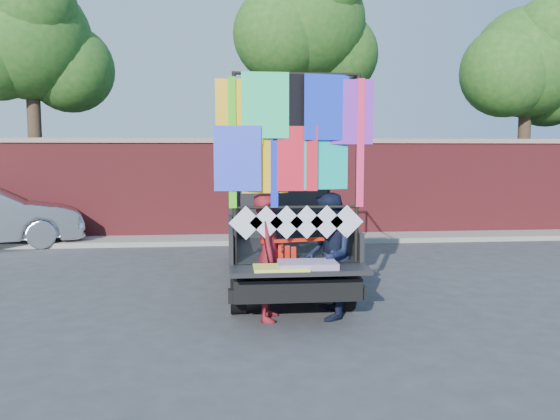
{
  "coord_description": "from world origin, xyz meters",
  "views": [
    {
      "loc": [
        -1.28,
        -7.35,
        2.24
      ],
      "look_at": [
        -0.57,
        -0.01,
        1.46
      ],
      "focal_mm": 35.0,
      "sensor_mm": 36.0,
      "label": 1
    }
  ],
  "objects": [
    {
      "name": "woman",
      "position": [
        -0.74,
        -0.2,
        0.86
      ],
      "size": [
        0.48,
        0.67,
        1.71
      ],
      "primitive_type": "imported",
      "rotation": [
        0.0,
        0.0,
        1.45
      ],
      "color": "maroon",
      "rests_on": "ground"
    },
    {
      "name": "tree_right",
      "position": [
        7.52,
        8.12,
        4.75
      ],
      "size": [
        4.2,
        3.3,
        6.62
      ],
      "color": "#38281C",
      "rests_on": "ground"
    },
    {
      "name": "pickup_truck",
      "position": [
        -0.39,
        2.16,
        0.82
      ],
      "size": [
        2.06,
        5.17,
        3.25
      ],
      "color": "black",
      "rests_on": "ground"
    },
    {
      "name": "tree_mid",
      "position": [
        1.02,
        8.12,
        5.7
      ],
      "size": [
        4.2,
        3.3,
        7.73
      ],
      "color": "#38281C",
      "rests_on": "ground"
    },
    {
      "name": "tree_left",
      "position": [
        -6.48,
        8.12,
        5.12
      ],
      "size": [
        4.2,
        3.3,
        7.05
      ],
      "color": "#38281C",
      "rests_on": "ground"
    },
    {
      "name": "man",
      "position": [
        0.06,
        -0.2,
        0.85
      ],
      "size": [
        0.72,
        0.89,
        1.7
      ],
      "primitive_type": "imported",
      "rotation": [
        0.0,
        0.0,
        -1.67
      ],
      "color": "black",
      "rests_on": "ground"
    },
    {
      "name": "curb",
      "position": [
        0.0,
        6.3,
        0.06
      ],
      "size": [
        30.0,
        1.2,
        0.12
      ],
      "primitive_type": "cube",
      "color": "gray",
      "rests_on": "ground"
    },
    {
      "name": "streamer_bundle",
      "position": [
        -0.46,
        -0.21,
        0.87
      ],
      "size": [
        1.03,
        0.26,
        0.71
      ],
      "color": "red",
      "rests_on": "ground"
    },
    {
      "name": "brick_wall",
      "position": [
        0.0,
        7.0,
        1.33
      ],
      "size": [
        30.0,
        0.45,
        2.61
      ],
      "color": "maroon",
      "rests_on": "ground"
    },
    {
      "name": "ground",
      "position": [
        0.0,
        0.0,
        0.0
      ],
      "size": [
        90.0,
        90.0,
        0.0
      ],
      "primitive_type": "plane",
      "color": "#38383A",
      "rests_on": "ground"
    }
  ]
}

